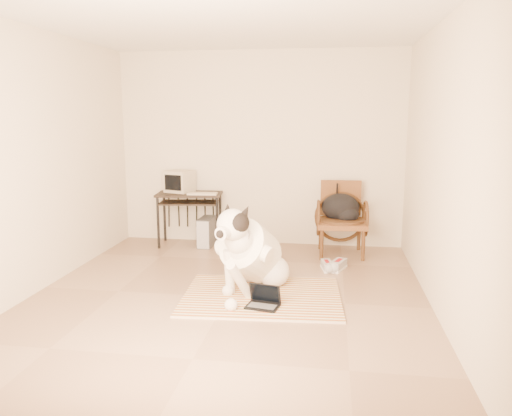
% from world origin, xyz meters
% --- Properties ---
extents(floor, '(4.50, 4.50, 0.00)m').
position_xyz_m(floor, '(0.00, 0.00, 0.00)').
color(floor, '#907158').
rests_on(floor, ground).
extents(ceiling, '(4.50, 4.50, 0.00)m').
position_xyz_m(ceiling, '(0.00, 0.00, 2.70)').
color(ceiling, white).
rests_on(ceiling, wall_back).
extents(wall_back, '(4.50, 0.00, 4.50)m').
position_xyz_m(wall_back, '(0.00, 2.25, 1.35)').
color(wall_back, beige).
rests_on(wall_back, floor).
extents(wall_front, '(4.50, 0.00, 4.50)m').
position_xyz_m(wall_front, '(0.00, -2.25, 1.35)').
color(wall_front, beige).
rests_on(wall_front, floor).
extents(wall_left, '(0.00, 4.50, 4.50)m').
position_xyz_m(wall_left, '(-2.00, 0.00, 1.35)').
color(wall_left, beige).
rests_on(wall_left, floor).
extents(wall_right, '(0.00, 4.50, 4.50)m').
position_xyz_m(wall_right, '(2.00, 0.00, 1.35)').
color(wall_right, beige).
rests_on(wall_right, floor).
extents(rug, '(1.66, 1.31, 0.02)m').
position_xyz_m(rug, '(0.34, 0.06, 0.01)').
color(rug, '#B94C1D').
rests_on(rug, floor).
extents(dog, '(0.75, 1.38, 1.01)m').
position_xyz_m(dog, '(0.19, 0.26, 0.40)').
color(dog, white).
rests_on(dog, rug).
extents(laptop, '(0.34, 0.27, 0.21)m').
position_xyz_m(laptop, '(0.40, -0.23, 0.07)').
color(laptop, black).
rests_on(laptop, rug).
extents(computer_desk, '(0.95, 0.60, 0.75)m').
position_xyz_m(computer_desk, '(-0.95, 1.96, 0.64)').
color(computer_desk, black).
rests_on(computer_desk, floor).
extents(crt_monitor, '(0.42, 0.41, 0.30)m').
position_xyz_m(crt_monitor, '(-1.11, 2.04, 0.90)').
color(crt_monitor, '#BAAB92').
rests_on(crt_monitor, computer_desk).
extents(desk_keyboard, '(0.42, 0.18, 0.03)m').
position_xyz_m(desk_keyboard, '(-0.73, 1.85, 0.76)').
color(desk_keyboard, '#BAAB92').
rests_on(desk_keyboard, computer_desk).
extents(pc_tower, '(0.19, 0.43, 0.40)m').
position_xyz_m(pc_tower, '(-0.71, 1.94, 0.20)').
color(pc_tower, '#4D4D50').
rests_on(pc_tower, floor).
extents(rattan_chair, '(0.66, 0.64, 0.95)m').
position_xyz_m(rattan_chair, '(1.15, 1.82, 0.48)').
color(rattan_chair, brown).
rests_on(rattan_chair, floor).
extents(backpack, '(0.50, 0.43, 0.37)m').
position_xyz_m(backpack, '(1.16, 1.82, 0.61)').
color(backpack, black).
rests_on(backpack, rattan_chair).
extents(sneaker_left, '(0.17, 0.31, 0.10)m').
position_xyz_m(sneaker_left, '(0.99, 1.07, 0.05)').
color(sneaker_left, white).
rests_on(sneaker_left, floor).
extents(sneaker_right, '(0.24, 0.34, 0.11)m').
position_xyz_m(sneaker_right, '(1.12, 1.10, 0.05)').
color(sneaker_right, white).
rests_on(sneaker_right, floor).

